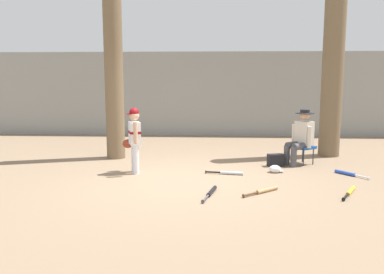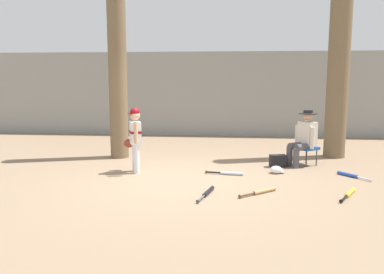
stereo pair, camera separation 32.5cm
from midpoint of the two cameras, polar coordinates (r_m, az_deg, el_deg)
name	(u,v)px [view 2 (the right image)]	position (r m, az deg, el deg)	size (l,w,h in m)	color
ground_plane	(181,182)	(7.28, -0.25, -6.46)	(60.00, 60.00, 0.00)	#897056
concrete_back_wall	(204,94)	(13.03, 2.42, 6.20)	(18.00, 0.36, 2.71)	gray
tree_near_player	(118,67)	(9.43, -9.69, 9.92)	(0.70, 0.70, 4.99)	brown
tree_behind_spectator	(339,56)	(10.02, 21.31, 10.83)	(0.83, 0.83, 5.64)	brown
young_ballplayer	(135,136)	(7.92, -7.07, 0.20)	(0.45, 0.56, 1.31)	white
folding_stool	(307,149)	(8.96, 17.19, -1.61)	(0.56, 0.56, 0.41)	#194C9E
seated_spectator	(304,136)	(8.85, 16.83, 0.10)	(0.65, 0.59, 1.20)	#47474C
handbag_beside_stool	(278,161)	(8.66, 13.31, -3.38)	(0.34, 0.18, 0.26)	black
bat_aluminum_silver	(229,173)	(7.81, 6.52, -5.21)	(0.75, 0.17, 0.07)	#B7BCC6
bat_blue_youth	(350,175)	(8.25, 22.88, -5.10)	(0.50, 0.61, 0.07)	#2347AD
bat_yellow_trainer	(349,193)	(6.99, 22.94, -7.51)	(0.45, 0.73, 0.07)	yellow
bat_black_composite	(207,193)	(6.51, 3.67, -7.99)	(0.25, 0.81, 0.07)	black
bat_wood_tan	(262,191)	(6.69, 11.42, -7.69)	(0.64, 0.56, 0.07)	tan
batting_helmet_white	(276,170)	(8.10, 13.16, -4.64)	(0.28, 0.21, 0.16)	silver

